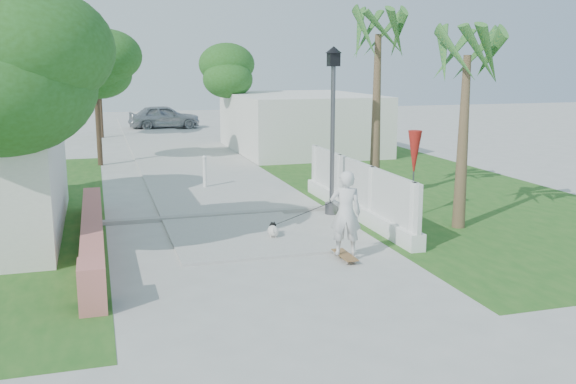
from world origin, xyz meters
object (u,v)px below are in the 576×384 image
object	(u,v)px
patio_umbrella	(414,154)
dog	(273,230)
bollard	(205,171)
street_lamp	(333,124)
parked_car	(164,117)
skateboarder	(310,214)

from	to	relation	value
patio_umbrella	dog	world-z (taller)	patio_umbrella
bollard	dog	xyz separation A→B (m)	(0.51, -6.47, -0.38)
street_lamp	patio_umbrella	world-z (taller)	street_lamp
patio_umbrella	parked_car	world-z (taller)	patio_umbrella
patio_umbrella	skateboarder	bearing A→B (deg)	-149.25
patio_umbrella	parked_car	distance (m)	25.78
patio_umbrella	dog	size ratio (longest dim) A/B	4.30
bollard	patio_umbrella	size ratio (longest dim) A/B	0.47
skateboarder	dog	size ratio (longest dim) A/B	4.90
street_lamp	parked_car	size ratio (longest dim) A/B	1.03
patio_umbrella	bollard	bearing A→B (deg)	129.91
bollard	dog	world-z (taller)	bollard
bollard	street_lamp	bearing A→B (deg)	-59.04
street_lamp	patio_umbrella	bearing A→B (deg)	-27.76
patio_umbrella	dog	bearing A→B (deg)	-166.65
bollard	skateboarder	distance (m)	7.69
parked_car	bollard	bearing A→B (deg)	174.66
skateboarder	street_lamp	bearing A→B (deg)	-99.82
parked_car	street_lamp	bearing A→B (deg)	-178.61
street_lamp	dog	world-z (taller)	street_lamp
bollard	skateboarder	bearing A→B (deg)	-82.26
bollard	parked_car	xyz separation A→B (m)	(0.80, 19.98, 0.15)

